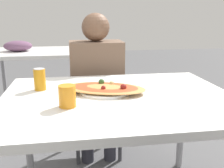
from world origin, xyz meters
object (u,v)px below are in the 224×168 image
soda_can (40,79)px  dining_table (119,108)px  drink_glass (67,96)px  pizza_main (105,89)px  person_seated (97,75)px  chair_far_seated (96,96)px

soda_can → dining_table: bearing=-22.7°
soda_can → drink_glass: 0.35m
dining_table → pizza_main: bearing=131.3°
pizza_main → drink_glass: (-0.20, -0.21, 0.03)m
dining_table → drink_glass: size_ratio=11.93×
person_seated → drink_glass: person_seated is taller
dining_table → person_seated: (-0.05, 0.70, 0.02)m
pizza_main → drink_glass: 0.29m
dining_table → pizza_main: size_ratio=2.43×
chair_far_seated → pizza_main: size_ratio=1.68×
person_seated → drink_glass: 0.86m
person_seated → pizza_main: size_ratio=2.30×
chair_far_seated → soda_can: size_ratio=6.90×
chair_far_seated → drink_glass: chair_far_seated is taller
chair_far_seated → pizza_main: (-0.01, -0.73, 0.27)m
chair_far_seated → drink_glass: 1.01m
dining_table → chair_far_seated: (-0.05, 0.81, -0.18)m
person_seated → pizza_main: person_seated is taller
dining_table → soda_can: soda_can is taller
soda_can → drink_glass: bearing=-63.0°
dining_table → pizza_main: (-0.06, 0.07, 0.09)m
soda_can → drink_glass: size_ratio=1.20×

